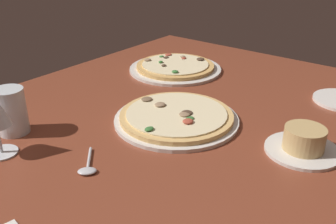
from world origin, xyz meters
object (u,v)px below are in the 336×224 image
Objects in this scene: ramekin_on_saucer at (304,143)px; water_glass at (12,114)px; pizza_main at (176,117)px; pizza_side at (175,67)px; spoon at (88,168)px.

ramekin_on_saucer is 70.11cm from water_glass.
pizza_main is 1.93× the size of ramekin_on_saucer.
pizza_side is 2.83× the size of water_glass.
water_glass is at bearing -43.43° from pizza_main.
pizza_main is 2.84× the size of water_glass.
ramekin_on_saucer is at bearing 120.37° from water_glass.
spoon is (62.06, 23.66, -0.71)cm from pizza_side.
water_glass reaches higher than pizza_main.
pizza_main is at bearing 177.76° from spoon.
pizza_side is at bearing -142.44° from pizza_main.
pizza_side is 62.93cm from ramekin_on_saucer.
ramekin_on_saucer reaches higher than spoon.
spoon is at bearing 90.37° from water_glass.
ramekin_on_saucer is (-5.47, 32.10, 1.19)cm from pizza_main.
pizza_side is 1.93× the size of ramekin_on_saucer.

